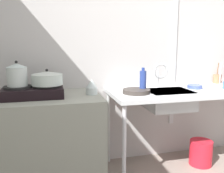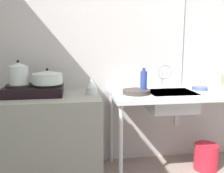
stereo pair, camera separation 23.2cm
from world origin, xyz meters
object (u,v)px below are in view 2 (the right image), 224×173
object	(u,v)px
stove	(34,90)
sink_basin	(171,101)
small_bowl_on_drainboard	(200,88)
bottle_by_sink	(144,82)
pot_on_left_burner	(19,73)
bucket_on_floor	(206,157)
percolator	(91,87)
faucet	(164,73)
frying_pan	(136,92)
pot_on_right_burner	(47,77)

from	to	relation	value
stove	sink_basin	bearing A→B (deg)	-0.94
small_bowl_on_drainboard	bottle_by_sink	xyz separation A→B (m)	(-0.59, -0.06, 0.09)
pot_on_left_burner	bucket_on_floor	size ratio (longest dim) A/B	0.81
bottle_by_sink	percolator	bearing A→B (deg)	177.43
percolator	small_bowl_on_drainboard	size ratio (longest dim) A/B	0.93
sink_basin	bottle_by_sink	bearing A→B (deg)	-178.27
sink_basin	bottle_by_sink	distance (m)	0.34
small_bowl_on_drainboard	percolator	bearing A→B (deg)	-177.97
faucet	frying_pan	size ratio (longest dim) A/B	1.00
bottle_by_sink	bucket_on_floor	xyz separation A→B (m)	(0.68, 0.01, -0.79)
sink_basin	bucket_on_floor	distance (m)	0.72
pot_on_left_burner	percolator	world-z (taller)	pot_on_left_burner
bottle_by_sink	pot_on_left_burner	bearing A→B (deg)	178.49
percolator	bucket_on_floor	distance (m)	1.39
stove	pot_on_left_burner	size ratio (longest dim) A/B	2.36
pot_on_right_burner	percolator	xyz separation A→B (m)	(0.39, -0.01, -0.09)
pot_on_left_burner	small_bowl_on_drainboard	bearing A→B (deg)	1.03
bottle_by_sink	small_bowl_on_drainboard	bearing A→B (deg)	5.78
percolator	faucet	size ratio (longest dim) A/B	0.55
pot_on_left_burner	pot_on_right_burner	size ratio (longest dim) A/B	0.79
pot_on_right_burner	percolator	size ratio (longest dim) A/B	1.92
stove	small_bowl_on_drainboard	xyz separation A→B (m)	(1.58, 0.03, -0.03)
stove	faucet	bearing A→B (deg)	6.23
pot_on_right_burner	small_bowl_on_drainboard	distance (m)	1.47
pot_on_right_burner	faucet	bearing A→B (deg)	6.89
pot_on_left_burner	pot_on_right_burner	bearing A→B (deg)	-0.00
stove	bucket_on_floor	xyz separation A→B (m)	(1.67, -0.02, -0.74)
pot_on_left_burner	frying_pan	xyz separation A→B (m)	(1.04, -0.06, -0.18)
percolator	small_bowl_on_drainboard	distance (m)	1.08
bottle_by_sink	sink_basin	bearing A→B (deg)	1.73
faucet	bucket_on_floor	distance (m)	0.97
stove	faucet	xyz separation A→B (m)	(1.24, 0.14, 0.12)
stove	frying_pan	distance (m)	0.92
stove	bucket_on_floor	bearing A→B (deg)	-0.75
pot_on_right_burner	bucket_on_floor	distance (m)	1.77
stove	faucet	size ratio (longest dim) A/B	1.98
percolator	frying_pan	world-z (taller)	percolator
stove	pot_on_right_burner	world-z (taller)	pot_on_right_burner
stove	bottle_by_sink	distance (m)	0.99
pot_on_left_burner	bucket_on_floor	xyz separation A→B (m)	(1.79, -0.02, -0.89)
sink_basin	percolator	bearing A→B (deg)	178.99
pot_on_left_burner	faucet	bearing A→B (deg)	5.68
pot_on_right_burner	sink_basin	distance (m)	1.17
pot_on_left_burner	frying_pan	bearing A→B (deg)	-3.40
percolator	small_bowl_on_drainboard	xyz separation A→B (m)	(1.07, 0.04, -0.05)
pot_on_left_burner	bucket_on_floor	distance (m)	2.00
faucet	bucket_on_floor	world-z (taller)	faucet
sink_basin	faucet	size ratio (longest dim) A/B	1.71
frying_pan	bucket_on_floor	size ratio (longest dim) A/B	0.97
pot_on_right_burner	small_bowl_on_drainboard	size ratio (longest dim) A/B	1.79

